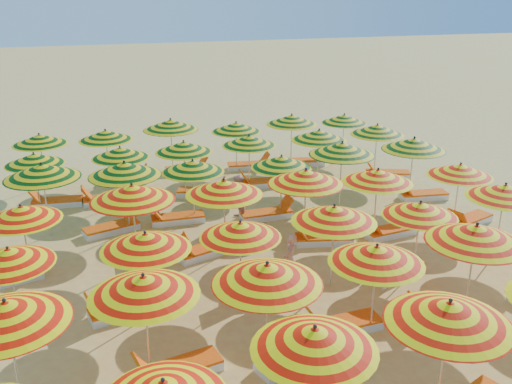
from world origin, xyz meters
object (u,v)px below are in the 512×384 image
(umbrella_37, at_px, (106,135))
(umbrella_9, at_px, (377,255))
(umbrella_19, at_px, (132,193))
(umbrella_34, at_px, (319,135))
(lounger_16, at_px, (205,251))
(umbrella_10, at_px, (476,234))
(lounger_17, at_px, (322,239))
(lounger_30, at_px, (188,169))
(umbrella_38, at_px, (171,125))
(umbrella_20, at_px, (224,188))
(umbrella_14, at_px, (240,230))
(umbrella_22, at_px, (378,176))
(lounger_18, at_px, (390,231))
(lounger_15, at_px, (159,256))
(lounger_26, at_px, (202,192))
(umbrella_35, at_px, (377,130))
(lounger_24, at_px, (56,202))
(lounger_14, at_px, (10,277))
(lounger_8, at_px, (444,314))
(lounger_32, at_px, (305,162))
(lounger_25, at_px, (107,199))
(lounger_11, at_px, (124,309))
(umbrella_23, at_px, (460,170))
(lounger_27, at_px, (261,183))
(umbrella_28, at_px, (342,149))
(lounger_12, at_px, (263,293))
(lounger_6, at_px, (296,356))
(umbrella_8, at_px, (267,274))
(lounger_5, at_px, (177,370))
(umbrella_7, at_px, (144,286))
(umbrella_25, at_px, (125,169))
(umbrella_15, at_px, (334,214))
(umbrella_17, at_px, (505,191))
(lounger_13, at_px, (395,271))
(beachgoer_a, at_px, (290,260))
(umbrella_16, at_px, (420,209))
(lounger_23, at_px, (422,195))
(umbrella_40, at_px, (292,120))
(umbrella_32, at_px, (184,147))
(lounger_29, at_px, (126,179))
(umbrella_18, at_px, (21,213))
(lounger_7, at_px, (342,325))
(umbrella_29, at_px, (414,144))
(lounger_22, at_px, (267,214))
(umbrella_39, at_px, (236,127))
(lounger_21, at_px, (176,218))
(lounger_20, at_px, (113,228))
(umbrella_2, at_px, (315,339))
(beachgoer_b, at_px, (238,198))

(umbrella_37, bearing_deg, umbrella_9, -67.11)
(umbrella_19, height_order, umbrella_34, umbrella_19)
(lounger_16, bearing_deg, umbrella_10, 118.76)
(lounger_17, height_order, lounger_30, same)
(umbrella_38, bearing_deg, umbrella_20, -87.46)
(umbrella_14, distance_m, umbrella_19, 3.41)
(umbrella_22, distance_m, lounger_18, 1.88)
(lounger_15, height_order, lounger_26, same)
(lounger_30, bearing_deg, umbrella_34, -32.31)
(umbrella_35, distance_m, umbrella_37, 10.44)
(lounger_24, bearing_deg, lounger_14, 85.36)
(umbrella_20, relative_size, lounger_8, 1.29)
(lounger_15, height_order, lounger_32, same)
(lounger_25, bearing_deg, lounger_11, 89.61)
(lounger_14, bearing_deg, umbrella_35, 4.77)
(lounger_15, bearing_deg, umbrella_23, -2.85)
(umbrella_14, distance_m, lounger_27, 8.36)
(umbrella_28, height_order, lounger_12, umbrella_28)
(lounger_15, bearing_deg, lounger_6, -69.85)
(umbrella_8, relative_size, umbrella_19, 0.95)
(lounger_5, height_order, lounger_27, same)
(umbrella_7, xyz_separation_m, umbrella_25, (0.18, 7.12, 0.07))
(umbrella_7, bearing_deg, umbrella_15, 24.54)
(umbrella_8, height_order, lounger_24, umbrella_8)
(umbrella_28, relative_size, umbrella_35, 1.01)
(umbrella_17, bearing_deg, lounger_13, -174.93)
(umbrella_35, xyz_separation_m, beachgoer_a, (-6.11, -7.09, -1.26))
(umbrella_16, relative_size, umbrella_38, 0.84)
(lounger_23, height_order, lounger_27, same)
(umbrella_19, distance_m, lounger_30, 8.33)
(umbrella_40, bearing_deg, umbrella_32, -152.89)
(umbrella_19, height_order, lounger_23, umbrella_19)
(lounger_16, xyz_separation_m, lounger_25, (-2.49, 4.99, 0.00))
(lounger_29, height_order, beachgoer_a, beachgoer_a)
(umbrella_15, bearing_deg, lounger_6, -125.57)
(lounger_11, xyz_separation_m, lounger_13, (7.06, -0.14, 0.00))
(umbrella_18, height_order, lounger_7, umbrella_18)
(umbrella_29, distance_m, lounger_15, 9.68)
(umbrella_32, relative_size, lounger_6, 1.45)
(lounger_26, bearing_deg, umbrella_25, -118.94)
(lounger_22, distance_m, lounger_29, 6.48)
(umbrella_7, xyz_separation_m, lounger_27, (5.35, 9.97, -1.84))
(lounger_8, bearing_deg, umbrella_10, -169.76)
(umbrella_39, relative_size, lounger_5, 1.35)
(lounger_21, bearing_deg, lounger_20, 6.76)
(umbrella_38, bearing_deg, umbrella_2, -89.54)
(umbrella_2, xyz_separation_m, umbrella_7, (-2.47, 2.46, 0.03))
(lounger_26, bearing_deg, lounger_30, 110.56)
(lounger_16, relative_size, beachgoer_b, 1.19)
(umbrella_18, bearing_deg, lounger_26, 40.63)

